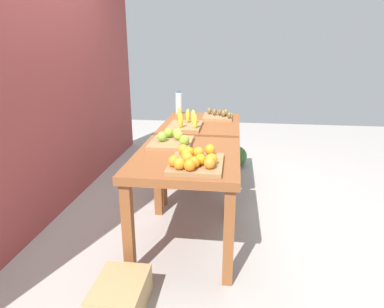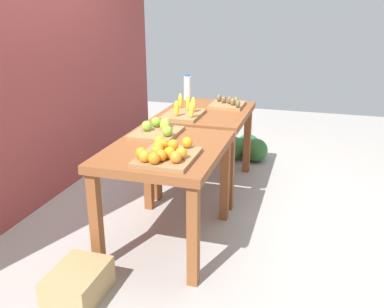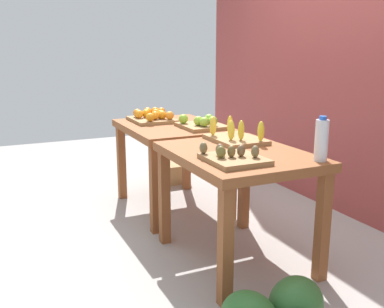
# 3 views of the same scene
# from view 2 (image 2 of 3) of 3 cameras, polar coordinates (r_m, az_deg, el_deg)

# --- Properties ---
(ground_plane) EXTENTS (8.00, 8.00, 0.00)m
(ground_plane) POSITION_cam_2_polar(r_m,az_deg,el_deg) (3.75, -0.40, -7.42)
(ground_plane) COLOR #A49E98
(back_wall) EXTENTS (4.40, 0.12, 3.00)m
(back_wall) POSITION_cam_2_polar(r_m,az_deg,el_deg) (3.96, -20.23, 15.49)
(back_wall) COLOR #943D3B
(back_wall) RESTS_ON ground_plane
(display_table_left) EXTENTS (1.04, 0.80, 0.77)m
(display_table_left) POSITION_cam_2_polar(r_m,az_deg,el_deg) (3.00, -3.55, -0.98)
(display_table_left) COLOR brown
(display_table_left) RESTS_ON ground_plane
(display_table_right) EXTENTS (1.04, 0.80, 0.77)m
(display_table_right) POSITION_cam_2_polar(r_m,az_deg,el_deg) (4.02, 1.91, 4.42)
(display_table_right) COLOR brown
(display_table_right) RESTS_ON ground_plane
(orange_bin) EXTENTS (0.45, 0.36, 0.11)m
(orange_bin) POSITION_cam_2_polar(r_m,az_deg,el_deg) (2.69, -3.69, 0.09)
(orange_bin) COLOR #997246
(orange_bin) RESTS_ON display_table_left
(apple_bin) EXTENTS (0.40, 0.35, 0.11)m
(apple_bin) POSITION_cam_2_polar(r_m,az_deg,el_deg) (3.24, -4.73, 3.31)
(apple_bin) COLOR #997246
(apple_bin) RESTS_ON display_table_left
(banana_crate) EXTENTS (0.44, 0.32, 0.17)m
(banana_crate) POSITION_cam_2_polar(r_m,az_deg,el_deg) (3.77, -1.10, 5.75)
(banana_crate) COLOR #997246
(banana_crate) RESTS_ON display_table_right
(kiwi_bin) EXTENTS (0.36, 0.32, 0.10)m
(kiwi_bin) POSITION_cam_2_polar(r_m,az_deg,el_deg) (4.16, 4.95, 6.88)
(kiwi_bin) COLOR #997246
(kiwi_bin) RESTS_ON display_table_right
(water_bottle) EXTENTS (0.08, 0.08, 0.27)m
(water_bottle) POSITION_cam_2_polar(r_m,az_deg,el_deg) (4.45, -0.64, 9.10)
(water_bottle) COLOR silver
(water_bottle) RESTS_ON display_table_right
(watermelon_pile) EXTENTS (0.62, 0.66, 0.27)m
(watermelon_pile) POSITION_cam_2_polar(r_m,az_deg,el_deg) (4.94, 7.20, 0.88)
(watermelon_pile) COLOR #276C36
(watermelon_pile) RESTS_ON ground_plane
(cardboard_produce_box) EXTENTS (0.40, 0.30, 0.20)m
(cardboard_produce_box) POSITION_cam_2_polar(r_m,az_deg,el_deg) (2.76, -15.36, -16.80)
(cardboard_produce_box) COLOR tan
(cardboard_produce_box) RESTS_ON ground_plane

